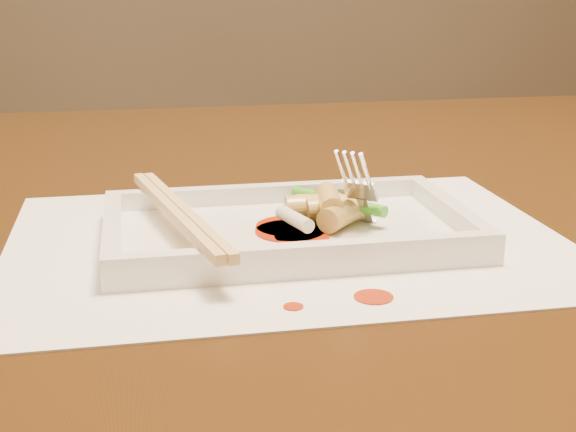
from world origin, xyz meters
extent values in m
cube|color=black|center=(0.00, 0.00, 0.73)|extent=(1.40, 0.90, 0.04)
cube|color=white|center=(-0.05, -0.16, 0.75)|extent=(0.40, 0.30, 0.00)
cylinder|color=#A62104|center=(-0.02, -0.27, 0.75)|extent=(0.02, 0.02, 0.00)
cylinder|color=#A62104|center=(-0.07, -0.28, 0.75)|extent=(0.01, 0.01, 0.00)
cube|color=white|center=(-0.05, -0.16, 0.76)|extent=(0.26, 0.16, 0.01)
cube|color=white|center=(-0.05, -0.08, 0.77)|extent=(0.26, 0.01, 0.01)
cube|color=white|center=(-0.05, -0.23, 0.77)|extent=(0.26, 0.01, 0.01)
cube|color=white|center=(-0.17, -0.16, 0.77)|extent=(0.01, 0.14, 0.01)
cube|color=white|center=(0.08, -0.16, 0.77)|extent=(0.01, 0.14, 0.01)
cube|color=black|center=(-0.01, -0.12, 0.77)|extent=(0.04, 0.03, 0.01)
cylinder|color=#EAEACC|center=(-0.04, -0.17, 0.77)|extent=(0.02, 0.04, 0.01)
cylinder|color=#339F19|center=(0.00, -0.14, 0.77)|extent=(0.06, 0.07, 0.01)
cube|color=#E2B871|center=(-0.13, -0.16, 0.78)|extent=(0.05, 0.21, 0.01)
cube|color=#E2B871|center=(-0.12, -0.16, 0.78)|extent=(0.05, 0.21, 0.01)
cylinder|color=#A62104|center=(-0.05, -0.16, 0.76)|extent=(0.05, 0.05, 0.00)
cylinder|color=#A62104|center=(-0.04, -0.15, 0.76)|extent=(0.05, 0.05, 0.00)
cylinder|color=#A62104|center=(-0.04, -0.18, 0.76)|extent=(0.04, 0.04, 0.00)
cylinder|color=#DCC766|center=(-0.01, -0.14, 0.77)|extent=(0.05, 0.03, 0.02)
cylinder|color=#DCC766|center=(-0.02, -0.14, 0.77)|extent=(0.04, 0.02, 0.02)
cylinder|color=#DCC766|center=(-0.01, -0.15, 0.78)|extent=(0.02, 0.05, 0.02)
cylinder|color=#DCC766|center=(-0.01, -0.15, 0.77)|extent=(0.04, 0.02, 0.02)
cylinder|color=#DCC766|center=(-0.01, -0.16, 0.77)|extent=(0.04, 0.05, 0.02)
camera|label=1|loc=(-0.15, -0.70, 0.94)|focal=50.00mm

